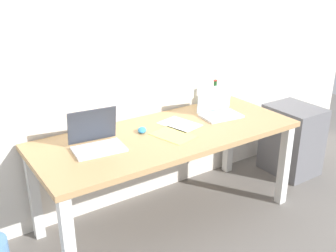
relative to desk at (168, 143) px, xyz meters
The scene contains 10 objects.
ground_plane 0.65m from the desk, ahead, with size 8.00×8.00×0.00m, color slate.
back_wall 0.79m from the desk, 90.00° to the left, with size 5.20×0.08×2.60m, color silver.
desk is the anchor object (origin of this frame).
laptop_left 0.56m from the desk, behind, with size 0.36×0.28×0.26m.
laptop_right 0.56m from the desk, ahead, with size 0.34×0.26×0.23m.
beer_bottle 0.73m from the desk, 21.94° to the left, with size 0.07×0.07×0.23m.
computer_mouse 0.22m from the desk, 145.24° to the left, with size 0.06×0.10×0.03m, color #338CC6.
paper_sheet_near_back 0.20m from the desk, 26.97° to the left, with size 0.21×0.30×0.00m, color white.
paper_sheet_center 0.11m from the desk, 85.98° to the right, with size 0.21×0.30×0.00m, color #F4E06B.
filing_cabinet 1.46m from the desk, ahead, with size 0.40×0.48×0.66m, color slate.
Camera 1 is at (-1.48, -2.22, 1.87)m, focal length 42.44 mm.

